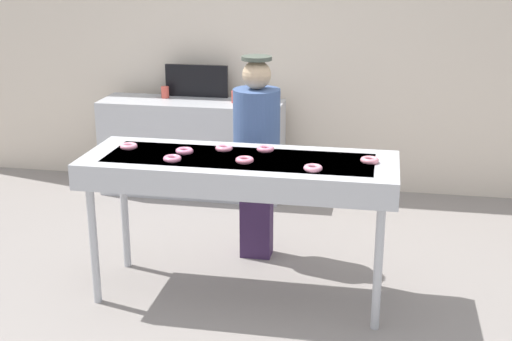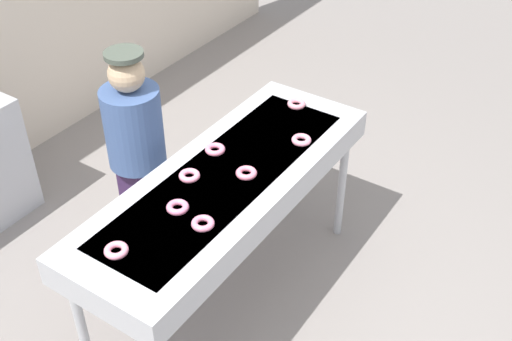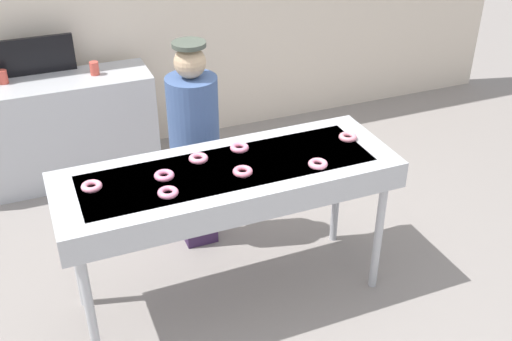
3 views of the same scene
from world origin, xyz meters
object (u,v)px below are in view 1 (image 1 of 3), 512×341
at_px(strawberry_donut_7, 224,148).
at_px(strawberry_donut_0, 265,149).
at_px(fryer_conveyor, 239,171).
at_px(paper_cup_0, 235,97).
at_px(strawberry_donut_4, 370,160).
at_px(prep_counter, 193,147).
at_px(strawberry_donut_5, 313,168).
at_px(strawberry_donut_1, 245,160).
at_px(paper_cup_1, 165,92).
at_px(menu_display, 197,81).
at_px(strawberry_donut_2, 129,146).
at_px(strawberry_donut_6, 172,159).
at_px(worker_baker, 257,145).
at_px(strawberry_donut_3, 184,151).

bearing_deg(strawberry_donut_7, strawberry_donut_0, 6.60).
distance_m(fryer_conveyor, paper_cup_0, 2.09).
height_order(strawberry_donut_4, strawberry_donut_7, same).
distance_m(strawberry_donut_4, prep_counter, 2.72).
bearing_deg(strawberry_donut_0, strawberry_donut_5, -45.40).
height_order(strawberry_donut_1, strawberry_donut_5, same).
xyz_separation_m(strawberry_donut_4, paper_cup_1, (-2.06, 2.08, -0.04)).
bearing_deg(menu_display, strawberry_donut_2, -87.25).
relative_size(strawberry_donut_5, strawberry_donut_6, 1.00).
xyz_separation_m(fryer_conveyor, worker_baker, (-0.01, 0.68, -0.01)).
relative_size(strawberry_donut_0, paper_cup_1, 1.06).
bearing_deg(strawberry_donut_4, menu_display, 128.76).
xyz_separation_m(strawberry_donut_0, strawberry_donut_5, (0.37, -0.37, 0.00)).
relative_size(worker_baker, prep_counter, 0.89).
bearing_deg(paper_cup_0, strawberry_donut_5, -66.17).
bearing_deg(strawberry_donut_6, strawberry_donut_4, 9.14).
bearing_deg(prep_counter, paper_cup_0, 0.25).
height_order(strawberry_donut_3, strawberry_donut_5, same).
xyz_separation_m(prep_counter, menu_display, (0.00, 0.22, 0.63)).
distance_m(fryer_conveyor, menu_display, 2.43).
height_order(strawberry_donut_7, worker_baker, worker_baker).
relative_size(strawberry_donut_0, prep_counter, 0.07).
bearing_deg(fryer_conveyor, paper_cup_0, 102.98).
bearing_deg(strawberry_donut_3, strawberry_donut_6, -98.38).
height_order(paper_cup_1, menu_display, menu_display).
relative_size(strawberry_donut_7, prep_counter, 0.07).
bearing_deg(strawberry_donut_6, fryer_conveyor, 20.58).
xyz_separation_m(strawberry_donut_6, strawberry_donut_7, (0.28, 0.31, 0.00)).
bearing_deg(strawberry_donut_2, paper_cup_1, 100.92).
bearing_deg(strawberry_donut_4, strawberry_donut_7, 174.18).
height_order(strawberry_donut_3, prep_counter, strawberry_donut_3).
xyz_separation_m(strawberry_donut_5, prep_counter, (-1.42, 2.23, -0.56)).
bearing_deg(strawberry_donut_2, strawberry_donut_3, -5.77).
bearing_deg(worker_baker, strawberry_donut_4, 139.04).
bearing_deg(fryer_conveyor, strawberry_donut_1, -60.13).
xyz_separation_m(strawberry_donut_2, strawberry_donut_3, (0.42, -0.04, 0.00)).
height_order(strawberry_donut_2, prep_counter, strawberry_donut_2).
bearing_deg(strawberry_donut_1, fryer_conveyor, 119.87).
distance_m(strawberry_donut_6, prep_counter, 2.32).
bearing_deg(strawberry_donut_3, prep_counter, 104.56).
distance_m(strawberry_donut_0, strawberry_donut_4, 0.73).
bearing_deg(strawberry_donut_4, strawberry_donut_3, -179.21).
xyz_separation_m(strawberry_donut_7, prep_counter, (-0.77, 1.89, -0.56)).
bearing_deg(worker_baker, strawberry_donut_0, 102.29).
bearing_deg(strawberry_donut_1, menu_display, 112.34).
xyz_separation_m(strawberry_donut_1, strawberry_donut_2, (-0.86, 0.17, 0.00)).
bearing_deg(fryer_conveyor, worker_baker, 90.73).
distance_m(strawberry_donut_5, paper_cup_1, 2.89).
relative_size(strawberry_donut_0, menu_display, 0.19).
bearing_deg(fryer_conveyor, strawberry_donut_5, -20.32).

